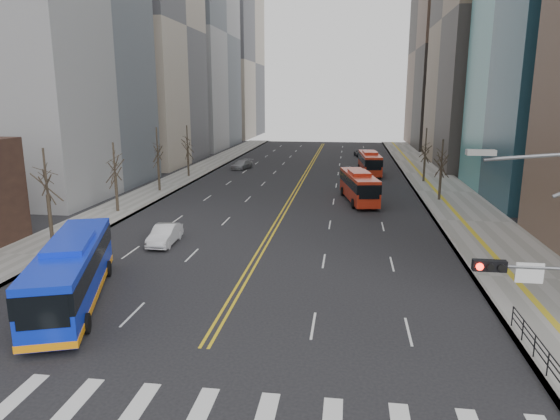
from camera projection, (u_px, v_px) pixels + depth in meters
The scene contains 15 objects.
ground at pixel (163, 418), 17.55m from camera, with size 220.00×220.00×0.00m, color black.
sidewalk_right at pixel (445, 192), 58.63m from camera, with size 7.00×130.00×0.15m, color gray.
sidewalk_left at pixel (168, 185), 63.19m from camera, with size 5.00×130.00×0.15m, color gray.
crosswalk at pixel (163, 418), 17.55m from camera, with size 26.70×4.00×0.01m.
centerline at pixel (304, 176), 70.65m from camera, with size 0.55×100.00×0.01m.
office_towers at pixel (315, 12), 78.34m from camera, with size 83.00×134.00×58.00m.
pedestrian_railing at pixel (535, 342), 21.24m from camera, with size 0.06×6.06×1.02m.
street_trees at pixel (217, 158), 50.79m from camera, with size 35.20×47.20×7.60m.
blue_bus at pixel (72, 270), 26.94m from camera, with size 6.55×12.48×3.58m.
red_bus_near at pixel (359, 185), 53.19m from camera, with size 4.23×10.65×3.31m.
red_bus_far at pixel (370, 161), 72.06m from camera, with size 3.21×10.57×3.33m.
car_white at pixel (165, 235), 38.04m from camera, with size 1.58×4.54×1.49m, color silver.
car_dark_mid at pixel (348, 171), 71.58m from camera, with size 1.49×3.71×1.26m, color black.
car_silver at pixel (242, 164), 77.63m from camera, with size 1.94×4.77×1.38m, color #949499.
car_dark_far at pixel (361, 153), 93.35m from camera, with size 2.02×4.38×1.22m, color black.
Camera 1 is at (6.21, -14.76, 11.06)m, focal length 32.00 mm.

